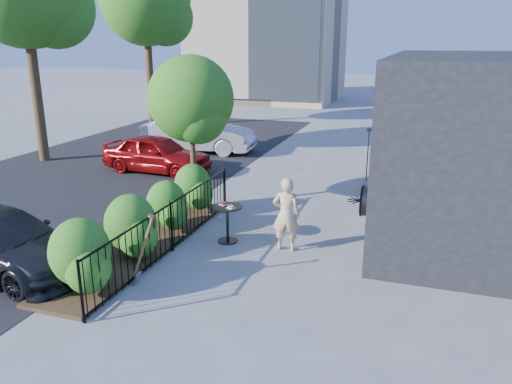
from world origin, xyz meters
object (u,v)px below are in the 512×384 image
(woman, at_px, (286,214))
(car_red, at_px, (157,154))
(shovel, at_px, (142,254))
(car_darkgrey, at_px, (0,242))
(car_silver, at_px, (198,133))
(street_tree_far, at_px, (146,6))
(patio_tree, at_px, (193,105))
(cafe_table, at_px, (228,217))

(woman, height_order, car_red, woman)
(woman, bearing_deg, shovel, 44.09)
(car_red, relative_size, car_darkgrey, 0.92)
(woman, height_order, car_silver, woman)
(shovel, distance_m, car_darkgrey, 2.97)
(street_tree_far, distance_m, car_red, 10.82)
(patio_tree, xyz_separation_m, cafe_table, (1.66, -1.89, -2.19))
(cafe_table, height_order, car_red, car_red)
(patio_tree, xyz_separation_m, street_tree_far, (-7.70, 11.20, 3.15))
(car_darkgrey, bearing_deg, woman, -53.01)
(street_tree_far, xyz_separation_m, shovel, (8.68, -15.54, -5.28))
(cafe_table, bearing_deg, patio_tree, 131.31)
(car_silver, distance_m, car_darkgrey, 11.14)
(cafe_table, bearing_deg, car_silver, 118.77)
(street_tree_far, bearing_deg, patio_tree, -55.49)
(shovel, relative_size, car_darkgrey, 0.35)
(patio_tree, bearing_deg, car_silver, 114.36)
(woman, bearing_deg, car_darkgrey, 22.66)
(car_red, bearing_deg, car_silver, 5.05)
(patio_tree, distance_m, car_silver, 7.39)
(cafe_table, relative_size, car_darkgrey, 0.22)
(patio_tree, relative_size, street_tree_far, 0.48)
(car_darkgrey, bearing_deg, car_silver, 13.41)
(street_tree_far, relative_size, woman, 5.16)
(street_tree_far, bearing_deg, car_darkgrey, -70.11)
(shovel, distance_m, car_silver, 11.50)
(car_silver, bearing_deg, patio_tree, -160.26)
(woman, distance_m, car_darkgrey, 5.68)
(cafe_table, relative_size, car_silver, 0.20)
(street_tree_far, xyz_separation_m, cafe_table, (9.36, -13.09, -5.34))
(patio_tree, distance_m, shovel, 4.93)
(woman, bearing_deg, car_red, -46.06)
(car_darkgrey, bearing_deg, car_red, 15.29)
(street_tree_far, bearing_deg, woman, -50.78)
(cafe_table, distance_m, car_silver, 9.54)
(car_silver, relative_size, car_darkgrey, 1.11)
(patio_tree, distance_m, woman, 4.07)
(shovel, bearing_deg, cafe_table, 74.38)
(cafe_table, xyz_separation_m, car_darkgrey, (-3.64, -2.74, 0.02))
(car_silver, bearing_deg, shovel, -164.74)
(street_tree_far, xyz_separation_m, car_darkgrey, (5.73, -15.83, -5.33))
(cafe_table, height_order, woman, woman)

